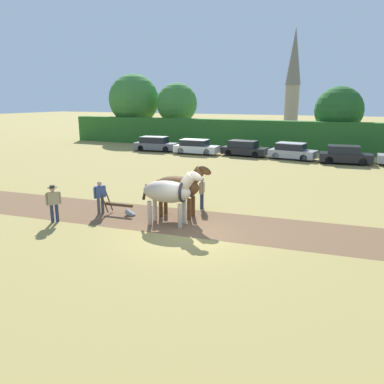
{
  "coord_description": "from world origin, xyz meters",
  "views": [
    {
      "loc": [
        5.88,
        -12.77,
        5.17
      ],
      "look_at": [
        -0.97,
        2.18,
        1.1
      ],
      "focal_mm": 35.0,
      "sensor_mm": 36.0,
      "label": 1
    }
  ],
  "objects_px": {
    "church_spire": "(293,77)",
    "parked_car_center_left": "(244,149)",
    "parked_car_left": "(196,147)",
    "parked_car_center_right": "(345,155)",
    "tree_far_left": "(134,100)",
    "tree_center_left": "(339,111)",
    "draft_horse_lead_right": "(179,187)",
    "draft_horse_lead_left": "(169,192)",
    "plow": "(121,208)",
    "farmer_beside_team": "(202,191)",
    "parked_car_center": "(292,151)",
    "parked_car_far_left": "(156,144)",
    "farmer_at_plow": "(100,195)",
    "tree_left": "(177,104)",
    "farmer_onlooker_left": "(53,201)"
  },
  "relations": [
    {
      "from": "draft_horse_lead_right",
      "to": "parked_car_center_right",
      "type": "relative_size",
      "value": 0.65
    },
    {
      "from": "farmer_at_plow",
      "to": "parked_car_center",
      "type": "bearing_deg",
      "value": 97.5
    },
    {
      "from": "parked_car_left",
      "to": "tree_far_left",
      "type": "bearing_deg",
      "value": 142.45
    },
    {
      "from": "tree_center_left",
      "to": "draft_horse_lead_right",
      "type": "relative_size",
      "value": 2.33
    },
    {
      "from": "church_spire",
      "to": "parked_car_center_left",
      "type": "relative_size",
      "value": 3.91
    },
    {
      "from": "draft_horse_lead_right",
      "to": "parked_car_left",
      "type": "xyz_separation_m",
      "value": [
        -7.52,
        18.67,
        -0.7
      ]
    },
    {
      "from": "tree_left",
      "to": "parked_car_center_right",
      "type": "height_order",
      "value": "tree_left"
    },
    {
      "from": "parked_car_center",
      "to": "parked_car_center_right",
      "type": "xyz_separation_m",
      "value": [
        4.4,
        -0.56,
        0.01
      ]
    },
    {
      "from": "tree_far_left",
      "to": "parked_car_center",
      "type": "bearing_deg",
      "value": -20.9
    },
    {
      "from": "tree_center_left",
      "to": "farmer_at_plow",
      "type": "xyz_separation_m",
      "value": [
        -8.19,
        -28.39,
        -3.21
      ]
    },
    {
      "from": "parked_car_left",
      "to": "parked_car_center_left",
      "type": "bearing_deg",
      "value": 8.13
    },
    {
      "from": "tree_far_left",
      "to": "parked_car_left",
      "type": "xyz_separation_m",
      "value": [
        12.82,
        -8.96,
        -4.48
      ]
    },
    {
      "from": "tree_left",
      "to": "draft_horse_lead_right",
      "type": "relative_size",
      "value": 2.58
    },
    {
      "from": "farmer_beside_team",
      "to": "draft_horse_lead_right",
      "type": "bearing_deg",
      "value": -116.78
    },
    {
      "from": "farmer_at_plow",
      "to": "farmer_onlooker_left",
      "type": "height_order",
      "value": "farmer_onlooker_left"
    },
    {
      "from": "parked_car_left",
      "to": "parked_car_center_right",
      "type": "relative_size",
      "value": 1.02
    },
    {
      "from": "parked_car_left",
      "to": "parked_car_center",
      "type": "distance_m",
      "value": 9.12
    },
    {
      "from": "plow",
      "to": "farmer_beside_team",
      "type": "xyz_separation_m",
      "value": [
        2.98,
        2.49,
        0.56
      ]
    },
    {
      "from": "parked_car_far_left",
      "to": "parked_car_center_right",
      "type": "distance_m",
      "value": 18.24
    },
    {
      "from": "church_spire",
      "to": "parked_car_center_left",
      "type": "height_order",
      "value": "church_spire"
    },
    {
      "from": "farmer_at_plow",
      "to": "plow",
      "type": "bearing_deg",
      "value": 37.69
    },
    {
      "from": "draft_horse_lead_left",
      "to": "plow",
      "type": "relative_size",
      "value": 1.67
    },
    {
      "from": "tree_far_left",
      "to": "parked_car_far_left",
      "type": "relative_size",
      "value": 1.82
    },
    {
      "from": "parked_car_center_left",
      "to": "draft_horse_lead_left",
      "type": "bearing_deg",
      "value": -78.58
    },
    {
      "from": "parked_car_far_left",
      "to": "tree_center_left",
      "type": "bearing_deg",
      "value": 19.12
    },
    {
      "from": "tree_far_left",
      "to": "farmer_onlooker_left",
      "type": "xyz_separation_m",
      "value": [
        15.78,
        -30.6,
        -4.23
      ]
    },
    {
      "from": "parked_car_left",
      "to": "parked_car_center_left",
      "type": "distance_m",
      "value": 4.7
    },
    {
      "from": "church_spire",
      "to": "farmer_at_plow",
      "type": "distance_m",
      "value": 55.11
    },
    {
      "from": "tree_far_left",
      "to": "draft_horse_lead_right",
      "type": "distance_m",
      "value": 34.52
    },
    {
      "from": "church_spire",
      "to": "parked_car_center_right",
      "type": "height_order",
      "value": "church_spire"
    },
    {
      "from": "tree_far_left",
      "to": "church_spire",
      "type": "xyz_separation_m",
      "value": [
        15.55,
        25.75,
        3.69
      ]
    },
    {
      "from": "tree_left",
      "to": "parked_car_center",
      "type": "xyz_separation_m",
      "value": [
        15.76,
        -8.54,
        -3.98
      ]
    },
    {
      "from": "plow",
      "to": "farmer_beside_team",
      "type": "bearing_deg",
      "value": 34.17
    },
    {
      "from": "farmer_at_plow",
      "to": "tree_left",
      "type": "bearing_deg",
      "value": 131.78
    },
    {
      "from": "tree_left",
      "to": "farmer_onlooker_left",
      "type": "xyz_separation_m",
      "value": [
        9.62,
        -30.77,
        -3.73
      ]
    },
    {
      "from": "tree_center_left",
      "to": "draft_horse_lead_left",
      "type": "distance_m",
      "value": 28.92
    },
    {
      "from": "draft_horse_lead_left",
      "to": "farmer_beside_team",
      "type": "xyz_separation_m",
      "value": [
        0.29,
        2.81,
        -0.55
      ]
    },
    {
      "from": "draft_horse_lead_left",
      "to": "plow",
      "type": "xyz_separation_m",
      "value": [
        -2.68,
        0.32,
        -1.1
      ]
    },
    {
      "from": "tree_far_left",
      "to": "farmer_beside_team",
      "type": "height_order",
      "value": "tree_far_left"
    },
    {
      "from": "draft_horse_lead_left",
      "to": "parked_car_center",
      "type": "relative_size",
      "value": 0.66
    },
    {
      "from": "tree_left",
      "to": "parked_car_left",
      "type": "xyz_separation_m",
      "value": [
        6.66,
        -9.14,
        -3.99
      ]
    },
    {
      "from": "tree_far_left",
      "to": "parked_car_center_right",
      "type": "distance_m",
      "value": 28.15
    },
    {
      "from": "draft_horse_lead_left",
      "to": "parked_car_far_left",
      "type": "bearing_deg",
      "value": 115.73
    },
    {
      "from": "plow",
      "to": "parked_car_center",
      "type": "distance_m",
      "value": 20.54
    },
    {
      "from": "tree_center_left",
      "to": "parked_car_far_left",
      "type": "relative_size",
      "value": 1.41
    },
    {
      "from": "tree_center_left",
      "to": "farmer_beside_team",
      "type": "distance_m",
      "value": 26.17
    },
    {
      "from": "draft_horse_lead_left",
      "to": "parked_car_far_left",
      "type": "xyz_separation_m",
      "value": [
        -12.36,
        20.21,
        -0.71
      ]
    },
    {
      "from": "farmer_beside_team",
      "to": "parked_car_center_right",
      "type": "xyz_separation_m",
      "value": [
        5.58,
        17.07,
        -0.16
      ]
    },
    {
      "from": "farmer_beside_team",
      "to": "parked_car_left",
      "type": "distance_m",
      "value": 18.78
    },
    {
      "from": "parked_car_center_left",
      "to": "parked_car_center_right",
      "type": "xyz_separation_m",
      "value": [
        8.88,
        -0.84,
        0.03
      ]
    }
  ]
}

